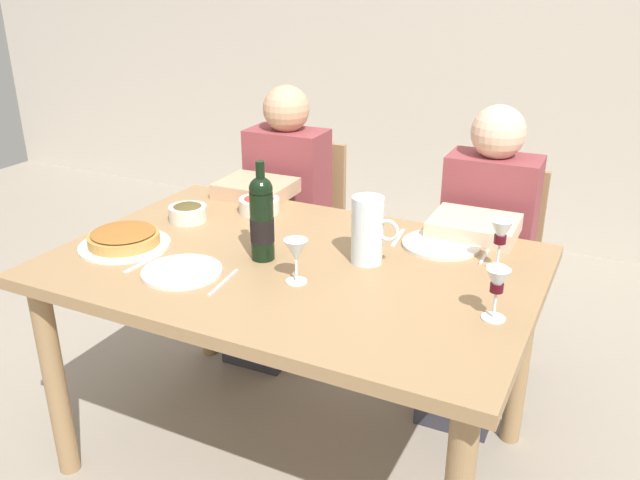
{
  "coord_description": "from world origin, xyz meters",
  "views": [
    {
      "loc": [
        0.91,
        -1.66,
        1.62
      ],
      "look_at": [
        0.05,
        0.1,
        0.8
      ],
      "focal_mm": 36.93,
      "sensor_mm": 36.0,
      "label": 1
    }
  ],
  "objects_px": {
    "olive_bowl": "(188,212)",
    "wine_glass_left_diner": "(296,252)",
    "baked_tart": "(124,239)",
    "diner_right": "(480,255)",
    "salad_bowl": "(259,204)",
    "chair_left": "(301,223)",
    "dinner_plate_left_setting": "(441,244)",
    "dinner_plate_right_setting": "(182,272)",
    "wine_bottle": "(262,218)",
    "water_pitcher": "(368,234)",
    "wine_glass_right_diner": "(497,284)",
    "chair_right": "(490,261)",
    "dining_table": "(294,286)",
    "diner_left": "(276,216)",
    "wine_glass_centre": "(501,235)"
  },
  "relations": [
    {
      "from": "chair_right",
      "to": "diner_right",
      "type": "relative_size",
      "value": 0.75
    },
    {
      "from": "diner_left",
      "to": "chair_right",
      "type": "distance_m",
      "value": 0.93
    },
    {
      "from": "dining_table",
      "to": "chair_right",
      "type": "distance_m",
      "value": 0.99
    },
    {
      "from": "salad_bowl",
      "to": "dinner_plate_left_setting",
      "type": "height_order",
      "value": "salad_bowl"
    },
    {
      "from": "baked_tart",
      "to": "olive_bowl",
      "type": "bearing_deg",
      "value": 81.96
    },
    {
      "from": "salad_bowl",
      "to": "dining_table",
      "type": "bearing_deg",
      "value": -45.47
    },
    {
      "from": "wine_bottle",
      "to": "wine_glass_centre",
      "type": "xyz_separation_m",
      "value": [
        0.68,
        0.26,
        -0.03
      ]
    },
    {
      "from": "wine_glass_centre",
      "to": "diner_left",
      "type": "bearing_deg",
      "value": 157.35
    },
    {
      "from": "salad_bowl",
      "to": "chair_left",
      "type": "height_order",
      "value": "chair_left"
    },
    {
      "from": "wine_glass_centre",
      "to": "chair_left",
      "type": "xyz_separation_m",
      "value": [
        -1.04,
        0.67,
        -0.37
      ]
    },
    {
      "from": "water_pitcher",
      "to": "wine_glass_right_diner",
      "type": "distance_m",
      "value": 0.48
    },
    {
      "from": "dining_table",
      "to": "diner_left",
      "type": "relative_size",
      "value": 1.29
    },
    {
      "from": "salad_bowl",
      "to": "wine_glass_right_diner",
      "type": "height_order",
      "value": "wine_glass_right_diner"
    },
    {
      "from": "wine_glass_centre",
      "to": "water_pitcher",
      "type": "bearing_deg",
      "value": -159.98
    },
    {
      "from": "wine_glass_right_diner",
      "to": "chair_left",
      "type": "xyz_separation_m",
      "value": [
        -1.1,
        0.99,
        -0.37
      ]
    },
    {
      "from": "wine_glass_left_diner",
      "to": "water_pitcher",
      "type": "bearing_deg",
      "value": 59.85
    },
    {
      "from": "diner_left",
      "to": "dinner_plate_right_setting",
      "type": "bearing_deg",
      "value": 100.04
    },
    {
      "from": "dinner_plate_right_setting",
      "to": "diner_left",
      "type": "relative_size",
      "value": 0.21
    },
    {
      "from": "dining_table",
      "to": "wine_glass_right_diner",
      "type": "height_order",
      "value": "wine_glass_right_diner"
    },
    {
      "from": "olive_bowl",
      "to": "diner_right",
      "type": "xyz_separation_m",
      "value": [
        0.96,
        0.49,
        -0.18
      ]
    },
    {
      "from": "wine_glass_centre",
      "to": "olive_bowl",
      "type": "bearing_deg",
      "value": -175.39
    },
    {
      "from": "dining_table",
      "to": "salad_bowl",
      "type": "distance_m",
      "value": 0.48
    },
    {
      "from": "water_pitcher",
      "to": "wine_glass_left_diner",
      "type": "xyz_separation_m",
      "value": [
        -0.13,
        -0.22,
        0.0
      ]
    },
    {
      "from": "salad_bowl",
      "to": "chair_left",
      "type": "distance_m",
      "value": 0.65
    },
    {
      "from": "baked_tart",
      "to": "salad_bowl",
      "type": "distance_m",
      "value": 0.53
    },
    {
      "from": "dining_table",
      "to": "chair_left",
      "type": "xyz_separation_m",
      "value": [
        -0.45,
        0.9,
        -0.17
      ]
    },
    {
      "from": "dinner_plate_left_setting",
      "to": "dinner_plate_right_setting",
      "type": "xyz_separation_m",
      "value": [
        -0.64,
        -0.55,
        0.0
      ]
    },
    {
      "from": "dinner_plate_right_setting",
      "to": "wine_bottle",
      "type": "bearing_deg",
      "value": 51.44
    },
    {
      "from": "water_pitcher",
      "to": "wine_glass_right_diner",
      "type": "bearing_deg",
      "value": -23.09
    },
    {
      "from": "wine_glass_left_diner",
      "to": "dinner_plate_right_setting",
      "type": "xyz_separation_m",
      "value": [
        -0.34,
        -0.1,
        -0.09
      ]
    },
    {
      "from": "dining_table",
      "to": "dinner_plate_right_setting",
      "type": "xyz_separation_m",
      "value": [
        -0.26,
        -0.23,
        0.1
      ]
    },
    {
      "from": "dining_table",
      "to": "chair_right",
      "type": "relative_size",
      "value": 1.72
    },
    {
      "from": "water_pitcher",
      "to": "diner_right",
      "type": "distance_m",
      "value": 0.64
    },
    {
      "from": "salad_bowl",
      "to": "chair_right",
      "type": "bearing_deg",
      "value": 34.73
    },
    {
      "from": "diner_right",
      "to": "chair_right",
      "type": "bearing_deg",
      "value": -90.19
    },
    {
      "from": "wine_glass_right_diner",
      "to": "chair_left",
      "type": "distance_m",
      "value": 1.53
    },
    {
      "from": "wine_bottle",
      "to": "salad_bowl",
      "type": "relative_size",
      "value": 2.09
    },
    {
      "from": "diner_left",
      "to": "chair_right",
      "type": "relative_size",
      "value": 1.33
    },
    {
      "from": "wine_glass_left_diner",
      "to": "wine_bottle",
      "type": "bearing_deg",
      "value": 149.58
    },
    {
      "from": "baked_tart",
      "to": "diner_left",
      "type": "height_order",
      "value": "diner_left"
    },
    {
      "from": "salad_bowl",
      "to": "olive_bowl",
      "type": "bearing_deg",
      "value": -134.69
    },
    {
      "from": "olive_bowl",
      "to": "water_pitcher",
      "type": "bearing_deg",
      "value": -3.82
    },
    {
      "from": "wine_bottle",
      "to": "chair_right",
      "type": "bearing_deg",
      "value": 58.85
    },
    {
      "from": "salad_bowl",
      "to": "dinner_plate_left_setting",
      "type": "distance_m",
      "value": 0.71
    },
    {
      "from": "olive_bowl",
      "to": "wine_glass_left_diner",
      "type": "xyz_separation_m",
      "value": [
        0.59,
        -0.27,
        0.06
      ]
    },
    {
      "from": "water_pitcher",
      "to": "olive_bowl",
      "type": "height_order",
      "value": "water_pitcher"
    },
    {
      "from": "dinner_plate_right_setting",
      "to": "chair_left",
      "type": "bearing_deg",
      "value": 99.87
    },
    {
      "from": "wine_bottle",
      "to": "chair_right",
      "type": "relative_size",
      "value": 0.37
    },
    {
      "from": "baked_tart",
      "to": "diner_right",
      "type": "bearing_deg",
      "value": 37.81
    },
    {
      "from": "chair_left",
      "to": "water_pitcher",
      "type": "bearing_deg",
      "value": 127.59
    }
  ]
}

